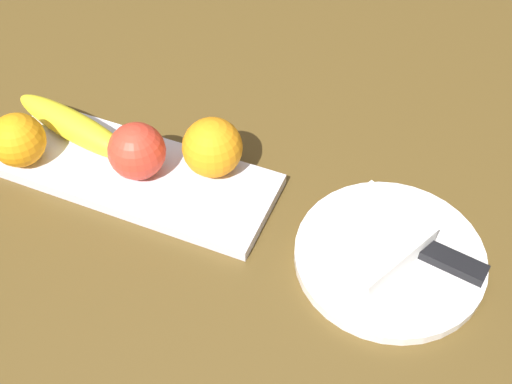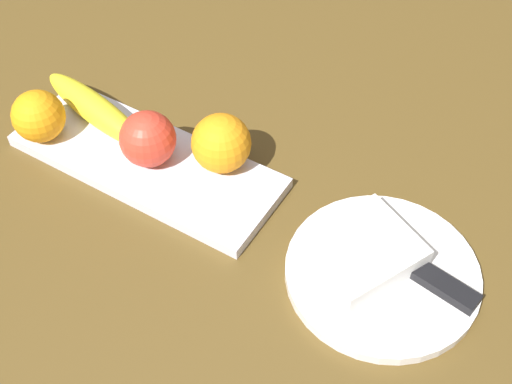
% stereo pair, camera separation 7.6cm
% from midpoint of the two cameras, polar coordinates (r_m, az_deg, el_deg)
% --- Properties ---
extents(ground_plane, '(2.40, 2.40, 0.00)m').
position_cam_midpoint_polar(ground_plane, '(0.85, -10.95, 1.05)').
color(ground_plane, '#533E1A').
extents(fruit_tray, '(0.35, 0.13, 0.02)m').
position_cam_midpoint_polar(fruit_tray, '(0.85, -12.87, 1.37)').
color(fruit_tray, silver).
rests_on(fruit_tray, ground_plane).
extents(apple, '(0.07, 0.07, 0.07)m').
position_cam_midpoint_polar(apple, '(0.81, -12.89, 3.31)').
color(apple, red).
rests_on(apple, fruit_tray).
extents(banana, '(0.20, 0.08, 0.04)m').
position_cam_midpoint_polar(banana, '(0.89, -17.79, 5.28)').
color(banana, yellow).
rests_on(banana, fruit_tray).
extents(orange_near_apple, '(0.07, 0.07, 0.07)m').
position_cam_midpoint_polar(orange_near_apple, '(0.80, -6.50, 3.70)').
color(orange_near_apple, orange).
rests_on(orange_near_apple, fruit_tray).
extents(orange_near_banana, '(0.07, 0.07, 0.07)m').
position_cam_midpoint_polar(orange_near_banana, '(0.87, -22.22, 4.04)').
color(orange_near_banana, orange).
rests_on(orange_near_banana, fruit_tray).
extents(dinner_plate, '(0.22, 0.22, 0.01)m').
position_cam_midpoint_polar(dinner_plate, '(0.76, 8.66, -5.71)').
color(dinner_plate, white).
rests_on(dinner_plate, ground_plane).
extents(folded_napkin, '(0.14, 0.14, 0.03)m').
position_cam_midpoint_polar(folded_napkin, '(0.74, 6.86, -4.13)').
color(folded_napkin, white).
rests_on(folded_napkin, dinner_plate).
extents(knife, '(0.18, 0.05, 0.01)m').
position_cam_midpoint_polar(knife, '(0.75, 12.34, -5.19)').
color(knife, silver).
rests_on(knife, dinner_plate).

